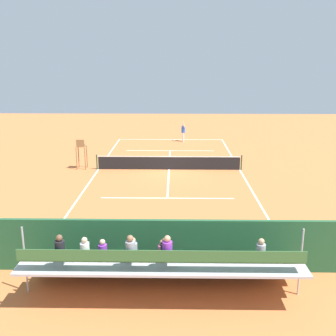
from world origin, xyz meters
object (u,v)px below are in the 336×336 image
tennis_net (169,163)px  tennis_ball_far (163,150)px  equipment_bag (176,258)px  tennis_player (183,131)px  bleacher_stand (159,265)px  umpire_chair (81,151)px  courtside_bench (216,248)px  tennis_racket (175,140)px  tennis_ball_near (210,142)px

tennis_net → tennis_ball_far: size_ratio=156.06×
tennis_ball_far → equipment_bag: bearing=93.2°
tennis_player → tennis_ball_far: size_ratio=29.18×
bleacher_stand → umpire_chair: (6.10, -15.52, 0.34)m
courtside_bench → tennis_player: bearing=-88.0°
tennis_racket → tennis_ball_far: 4.44m
tennis_net → tennis_ball_far: bearing=-84.3°
equipment_bag → tennis_ball_near: 23.07m
tennis_net → equipment_bag: 13.41m
tennis_ball_near → tennis_net: bearing=68.8°
tennis_ball_near → tennis_racket: bearing=-20.2°
tennis_net → bleacher_stand: bleacher_stand is taller
bleacher_stand → tennis_ball_near: 25.13m
umpire_chair → courtside_bench: (-8.21, 13.41, -0.76)m
tennis_ball_near → tennis_ball_far: size_ratio=1.00×
tennis_net → tennis_player: (-1.21, -10.03, 0.51)m
courtside_bench → tennis_player: size_ratio=0.93×
tennis_ball_far → tennis_player: bearing=-116.3°
tennis_ball_far → umpire_chair: bearing=48.0°
umpire_chair → tennis_player: umpire_chair is taller
bleacher_stand → equipment_bag: (-0.57, -1.98, -0.79)m
tennis_ball_near → tennis_ball_far: (4.28, 3.13, 0.00)m
umpire_chair → tennis_player: 12.36m
courtside_bench → tennis_ball_near: 22.79m
tennis_ball_near → tennis_ball_far: same height
courtside_bench → tennis_racket: courtside_bench is taller
tennis_net → courtside_bench: tennis_net is taller
tennis_player → tennis_racket: size_ratio=3.30×
umpire_chair → tennis_net: bearing=178.7°
bleacher_stand → tennis_ball_far: size_ratio=137.27×
umpire_chair → tennis_ball_near: 13.62m
bleacher_stand → tennis_ball_far: 21.73m
umpire_chair → courtside_bench: umpire_chair is taller
courtside_bench → tennis_ball_near: bearing=-94.2°
bleacher_stand → umpire_chair: 16.68m
tennis_ball_far → courtside_bench: bearing=97.7°
tennis_net → tennis_racket: (-0.44, -10.63, -0.49)m
equipment_bag → bleacher_stand: bearing=74.0°
bleacher_stand → tennis_ball_near: bearing=-98.6°
tennis_net → tennis_ball_near: 10.15m
courtside_bench → tennis_player: tennis_player is taller
equipment_bag → tennis_player: tennis_player is taller
bleacher_stand → equipment_bag: bearing=-106.0°
equipment_bag → tennis_ball_far: (1.09, -19.72, -0.15)m
bleacher_stand → tennis_racket: bearing=-91.2°
courtside_bench → tennis_racket: (1.57, -23.90, -0.54)m
tennis_net → bleacher_stand: bearing=89.6°
tennis_player → tennis_net: bearing=83.1°
tennis_player → courtside_bench: bearing=92.0°
umpire_chair → tennis_racket: (-6.64, -10.49, -1.30)m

